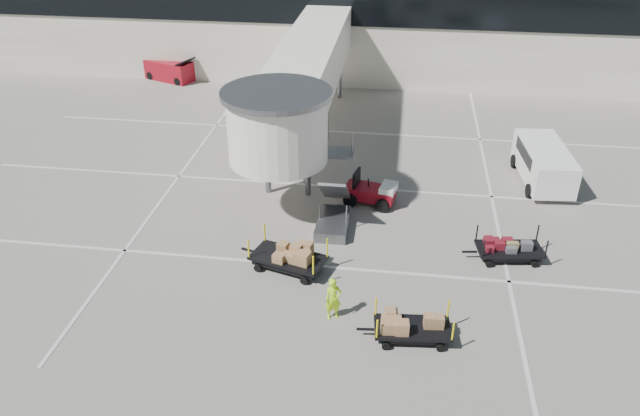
# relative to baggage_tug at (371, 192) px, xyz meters

# --- Properties ---
(ground) EXTENTS (140.00, 140.00, 0.00)m
(ground) POSITION_rel_baggage_tug_xyz_m (-0.14, -7.60, -0.58)
(ground) COLOR gray
(ground) RESTS_ON ground
(lane_markings) EXTENTS (40.00, 30.00, 0.02)m
(lane_markings) POSITION_rel_baggage_tug_xyz_m (-0.81, 1.73, -0.57)
(lane_markings) COLOR silver
(lane_markings) RESTS_ON ground
(terminal) EXTENTS (64.00, 12.11, 15.20)m
(terminal) POSITION_rel_baggage_tug_xyz_m (-0.49, 22.34, 3.53)
(terminal) COLOR white
(terminal) RESTS_ON ground
(jet_bridge) EXTENTS (5.70, 20.40, 6.03)m
(jet_bridge) POSITION_rel_baggage_tug_xyz_m (-4.11, 4.67, 3.71)
(jet_bridge) COLOR white
(jet_bridge) RESTS_ON ground
(baggage_tug) EXTENTS (2.60, 1.96, 1.59)m
(baggage_tug) POSITION_rel_baggage_tug_xyz_m (0.00, 0.00, 0.00)
(baggage_tug) COLOR maroon
(baggage_tug) RESTS_ON ground
(suitcase_cart) EXTENTS (3.35, 1.69, 1.29)m
(suitcase_cart) POSITION_rel_baggage_tug_xyz_m (5.98, -3.95, -0.13)
(suitcase_cart) COLOR black
(suitcase_cart) RESTS_ON ground
(box_cart_near) EXTENTS (3.31, 1.56, 1.28)m
(box_cart_near) POSITION_rel_baggage_tug_xyz_m (2.10, -9.43, -0.08)
(box_cart_near) COLOR black
(box_cart_near) RESTS_ON ground
(box_cart_far) EXTENTS (3.74, 2.26, 1.44)m
(box_cart_far) POSITION_rel_baggage_tug_xyz_m (-2.92, -5.94, 0.00)
(box_cart_far) COLOR black
(box_cart_far) RESTS_ON ground
(ground_worker) EXTENTS (0.72, 0.62, 1.68)m
(ground_worker) POSITION_rel_baggage_tug_xyz_m (-0.80, -8.68, 0.26)
(ground_worker) COLOR #AEE618
(ground_worker) RESTS_ON ground
(minivan) EXTENTS (2.59, 5.19, 1.90)m
(minivan) POSITION_rel_baggage_tug_xyz_m (8.47, 3.52, 0.56)
(minivan) COLOR white
(minivan) RESTS_ON ground
(belt_loader) EXTENTS (4.10, 2.75, 1.86)m
(belt_loader) POSITION_rel_baggage_tug_xyz_m (-15.93, 16.39, 0.13)
(belt_loader) COLOR maroon
(belt_loader) RESTS_ON ground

